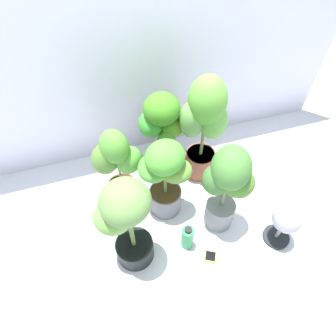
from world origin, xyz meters
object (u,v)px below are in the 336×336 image
potted_plant_back_right (204,124)px  hygrometer_box (210,257)px  potted_plant_back_center (162,133)px  potted_plant_back_left (118,164)px  potted_plant_center (165,175)px  floor_fan (286,221)px  potted_plant_front_right (227,184)px  potted_plant_front_left (125,221)px  nutrient_bottle (188,237)px

potted_plant_back_right → hygrometer_box: 0.90m
potted_plant_back_center → potted_plant_back_left: bearing=-154.8°
potted_plant_center → hygrometer_box: (0.17, -0.47, -0.36)m
potted_plant_back_center → hygrometer_box: (0.08, -0.82, -0.40)m
floor_fan → hygrometer_box: bearing=-110.9°
potted_plant_center → potted_plant_front_right: (0.33, -0.23, 0.07)m
potted_plant_front_left → potted_plant_back_right: size_ratio=0.84×
potted_plant_center → potted_plant_back_right: 0.46m
potted_plant_center → potted_plant_front_right: size_ratio=0.89×
potted_plant_center → hygrometer_box: 0.62m
potted_plant_back_left → hygrometer_box: size_ratio=6.17×
potted_plant_center → potted_plant_back_right: (0.36, 0.24, 0.15)m
potted_plant_center → floor_fan: bearing=-35.6°
potted_plant_front_left → potted_plant_center: bearing=42.8°
potted_plant_back_right → floor_fan: (0.30, -0.72, -0.29)m
potted_plant_back_center → potted_plant_front_left: bearing=-121.8°
potted_plant_front_left → potted_plant_back_right: 0.86m
hygrometer_box → floor_fan: (0.49, -0.00, 0.22)m
potted_plant_back_center → potted_plant_front_left: (-0.40, -0.65, 0.04)m
hygrometer_box → floor_fan: 0.54m
potted_plant_front_right → floor_fan: size_ratio=2.05×
potted_plant_front_left → potted_plant_back_center: bearing=58.2°
potted_plant_back_center → nutrient_bottle: (-0.03, -0.69, -0.31)m
potted_plant_center → nutrient_bottle: 0.44m
floor_fan → potted_plant_front_left: bearing=-121.1°
potted_plant_front_left → floor_fan: potted_plant_front_left is taller
potted_plant_front_left → floor_fan: bearing=-10.5°
potted_plant_back_right → potted_plant_center: bearing=-145.7°
potted_plant_center → potted_plant_back_right: bearing=34.3°
potted_plant_front_left → potted_plant_center: (0.31, 0.29, -0.07)m
potted_plant_back_center → nutrient_bottle: potted_plant_back_center is taller
potted_plant_back_center → hygrometer_box: bearing=-84.2°
potted_plant_back_center → potted_plant_back_right: size_ratio=0.83×
potted_plant_back_center → potted_plant_front_right: 0.63m
potted_plant_front_right → potted_plant_back_left: bearing=145.8°
potted_plant_back_right → floor_fan: size_ratio=2.49×
nutrient_bottle → potted_plant_back_center: bearing=87.3°
potted_plant_center → potted_plant_front_left: bearing=-137.2°
potted_plant_center → floor_fan: 0.82m
potted_plant_back_right → potted_plant_front_left: bearing=-141.4°
potted_plant_back_left → potted_plant_front_right: (0.60, -0.41, 0.07)m
potted_plant_back_right → nutrient_bottle: potted_plant_back_right is taller
potted_plant_back_center → potted_plant_back_left: 0.40m
nutrient_bottle → potted_plant_back_right: bearing=62.2°
potted_plant_back_left → potted_plant_center: bearing=-33.5°
potted_plant_center → floor_fan: size_ratio=1.83×
potted_plant_back_right → potted_plant_front_right: 0.48m
potted_plant_center → potted_plant_front_right: potted_plant_front_right is taller
potted_plant_back_center → potted_plant_center: potted_plant_back_center is taller
hygrometer_box → nutrient_bottle: nutrient_bottle is taller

